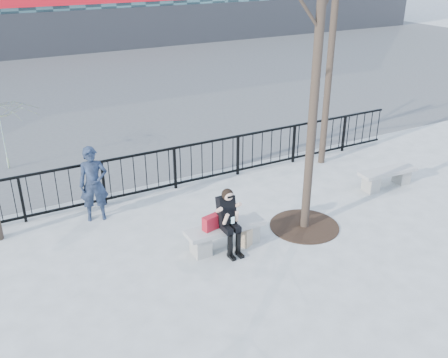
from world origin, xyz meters
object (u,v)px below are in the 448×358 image
standing_man (94,184)px  seated_woman (229,221)px  bench_main (225,234)px  bench_second (387,176)px

standing_man → seated_woman: bearing=-39.1°
bench_main → bench_second: 4.97m
bench_main → seated_woman: bearing=-90.0°
bench_second → bench_main: bearing=-169.8°
bench_second → seated_woman: (-4.94, -0.71, 0.38)m
seated_woman → standing_man: standing_man is taller
bench_main → bench_second: (4.94, 0.55, -0.02)m
bench_main → seated_woman: size_ratio=1.23×
bench_main → standing_man: bearing=129.5°
seated_woman → standing_man: 3.22m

